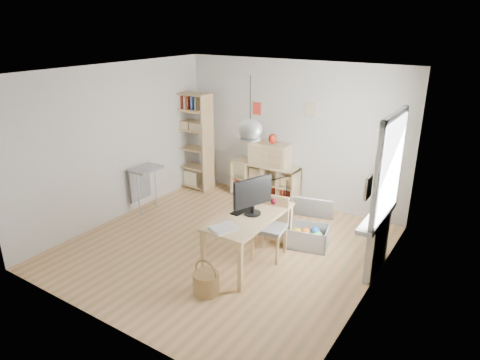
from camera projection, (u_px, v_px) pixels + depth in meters
The scene contains 20 objects.
ground at pixel (224, 247), 6.74m from camera, with size 4.50×4.50×0.00m, color tan.
room_shell at pixel (250, 129), 5.64m from camera, with size 4.50×4.50×4.50m.
window_unit at pixel (390, 168), 5.54m from camera, with size 0.07×1.16×1.46m.
radiator at pixel (377, 246), 5.96m from camera, with size 0.10×0.80×0.80m, color silver.
windowsill at pixel (377, 217), 5.83m from camera, with size 0.22×1.20×0.06m, color silver.
desk at pixel (249, 221), 6.11m from camera, with size 0.70×1.50×0.75m.
cube_shelf at pixel (264, 183), 8.51m from camera, with size 1.40×0.38×0.72m.
tall_bookshelf at pixel (193, 137), 8.81m from camera, with size 0.80×0.38×2.00m.
side_table at pixel (144, 176), 7.82m from camera, with size 0.40×0.55×0.85m.
chair at pixel (271, 223), 6.35m from camera, with size 0.51×0.51×0.91m.
wicker_basket at pixel (206, 282), 5.56m from camera, with size 0.35×0.35×0.48m.
storage_chest at pixel (308, 231), 6.75m from camera, with size 0.80×0.86×0.69m.
monitor at pixel (253, 194), 6.01m from camera, with size 0.29×0.60×0.54m.
keyboard at pixel (241, 211), 6.20m from camera, with size 0.13×0.35×0.02m, color black.
task_lamp at pixel (274, 186), 6.38m from camera, with size 0.39×0.14×0.41m.
yarn_ball at pixel (275, 200), 6.40m from camera, with size 0.14×0.14×0.14m, color #4E0A18.
paper_tray at pixel (224, 228), 5.66m from camera, with size 0.28×0.34×0.03m, color silver.
drawer_chest at pixel (270, 154), 8.19m from camera, with size 0.77×0.35×0.44m, color #D3B58B.
red_vase at pixel (273, 139), 8.06m from camera, with size 0.16×0.16×0.19m, color #9F1E0D.
potted_plant at pixel (383, 199), 5.99m from camera, with size 0.26×0.22×0.28m, color #3B6E29.
Camera 1 is at (3.44, -4.85, 3.35)m, focal length 32.00 mm.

